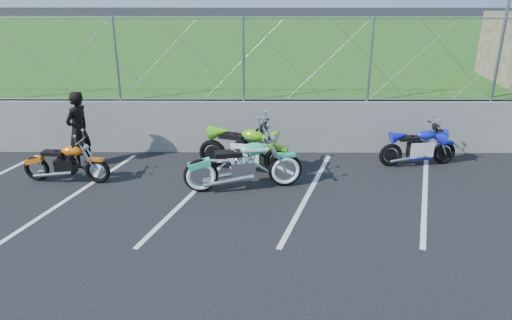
{
  "coord_description": "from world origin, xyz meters",
  "views": [
    {
      "loc": [
        1.37,
        -8.3,
        4.48
      ],
      "look_at": [
        1.31,
        1.3,
        0.63
      ],
      "focal_mm": 35.0,
      "sensor_mm": 36.0,
      "label": 1
    }
  ],
  "objects_px": {
    "cruiser_turquoise": "(245,166)",
    "sportbike_blue": "(419,148)",
    "sportbike_green": "(246,150)",
    "person_standing": "(78,129)",
    "naked_orange": "(67,164)"
  },
  "relations": [
    {
      "from": "cruiser_turquoise",
      "to": "sportbike_blue",
      "type": "bearing_deg",
      "value": 8.55
    },
    {
      "from": "sportbike_blue",
      "to": "naked_orange",
      "type": "bearing_deg",
      "value": -179.55
    },
    {
      "from": "cruiser_turquoise",
      "to": "sportbike_green",
      "type": "xyz_separation_m",
      "value": [
        0.0,
        0.94,
        0.0
      ]
    },
    {
      "from": "cruiser_turquoise",
      "to": "sportbike_green",
      "type": "bearing_deg",
      "value": 80.08
    },
    {
      "from": "sportbike_green",
      "to": "person_standing",
      "type": "distance_m",
      "value": 3.88
    },
    {
      "from": "sportbike_blue",
      "to": "person_standing",
      "type": "bearing_deg",
      "value": 173.65
    },
    {
      "from": "sportbike_blue",
      "to": "person_standing",
      "type": "distance_m",
      "value": 7.89
    },
    {
      "from": "sportbike_green",
      "to": "sportbike_blue",
      "type": "bearing_deg",
      "value": 22.97
    },
    {
      "from": "cruiser_turquoise",
      "to": "sportbike_green",
      "type": "distance_m",
      "value": 0.94
    },
    {
      "from": "naked_orange",
      "to": "person_standing",
      "type": "distance_m",
      "value": 1.05
    },
    {
      "from": "sportbike_blue",
      "to": "person_standing",
      "type": "height_order",
      "value": "person_standing"
    },
    {
      "from": "cruiser_turquoise",
      "to": "naked_orange",
      "type": "xyz_separation_m",
      "value": [
        -3.83,
        0.32,
        -0.09
      ]
    },
    {
      "from": "naked_orange",
      "to": "sportbike_green",
      "type": "distance_m",
      "value": 3.89
    },
    {
      "from": "naked_orange",
      "to": "person_standing",
      "type": "height_order",
      "value": "person_standing"
    },
    {
      "from": "sportbike_blue",
      "to": "person_standing",
      "type": "relative_size",
      "value": 1.04
    }
  ]
}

